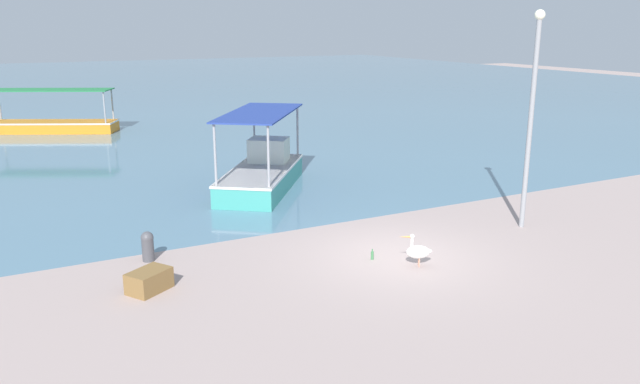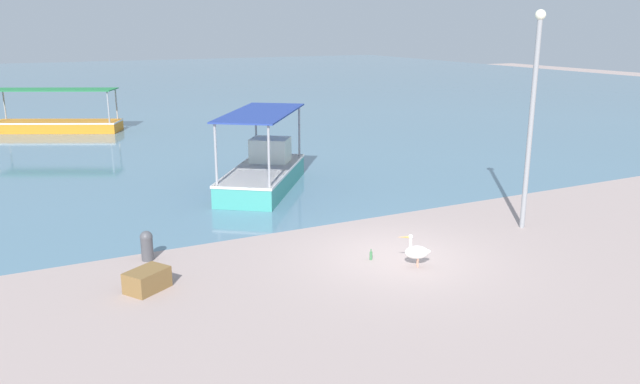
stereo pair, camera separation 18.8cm
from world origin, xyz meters
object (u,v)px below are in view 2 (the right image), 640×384
Objects in this scene: mooring_bollard at (147,245)px; lamp_post at (532,110)px; fishing_boat_far_right at (263,171)px; cargo_crate at (147,280)px; pelican at (417,252)px; fishing_boat_outer at (57,123)px; glass_bottle at (371,256)px.

lamp_post is at bearing -12.20° from mooring_bollard.
mooring_bollard is at bearing -134.53° from fishing_boat_far_right.
mooring_bollard reaches higher than cargo_crate.
pelican is (0.52, -8.42, -0.25)m from fishing_boat_far_right.
pelican is at bearing -165.77° from lamp_post.
fishing_boat_far_right is 0.92× the size of lamp_post.
cargo_crate is at bearing -90.02° from fishing_boat_outer.
fishing_boat_outer is 7.46× the size of cargo_crate.
lamp_post reaches higher than fishing_boat_far_right.
fishing_boat_outer is 23.08m from cargo_crate.
fishing_boat_far_right is 8.83m from cargo_crate.
pelican is 0.90× the size of cargo_crate.
fishing_boat_far_right is 8.44m from pelican.
pelican is at bearing -76.38° from fishing_boat_outer.
pelican is 0.14× the size of lamp_post.
pelican is 5.41m from lamp_post.
fishing_boat_far_right is 6.08× the size of cargo_crate.
lamp_post reaches higher than pelican.
pelican is 6.47m from mooring_bollard.
cargo_crate is (-0.01, -23.08, -0.24)m from fishing_boat_outer.
fishing_boat_far_right reaches higher than pelican.
fishing_boat_outer is 21.29m from mooring_bollard.
fishing_boat_far_right is 9.21m from lamp_post.
lamp_post is 10.63m from mooring_bollard.
fishing_boat_outer reaches higher than cargo_crate.
pelican reaches higher than glass_bottle.
glass_bottle is at bearing -26.41° from mooring_bollard.
fishing_boat_outer is at bearing 90.98° from mooring_bollard.
mooring_bollard is at bearing 153.59° from glass_bottle.
cargo_crate is 5.27m from glass_bottle.
glass_bottle is at bearing -177.14° from lamp_post.
fishing_boat_far_right reaches higher than cargo_crate.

